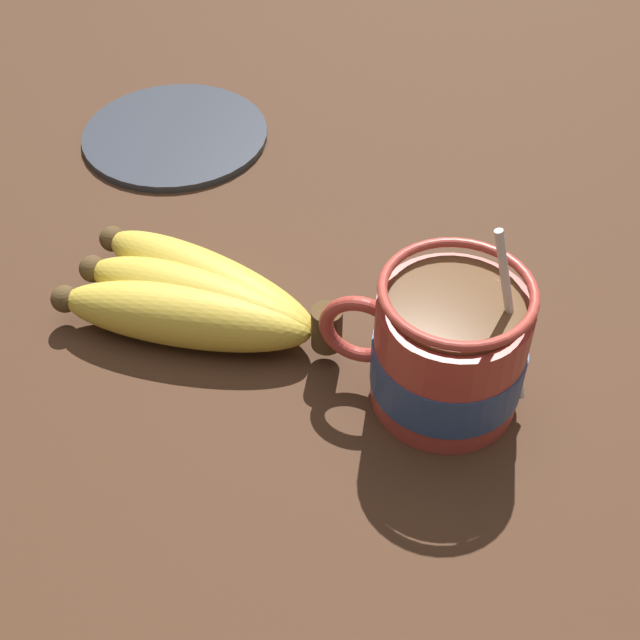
% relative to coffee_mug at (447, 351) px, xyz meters
% --- Properties ---
extents(table, '(1.30, 1.30, 0.03)m').
position_rel_coffee_mug_xyz_m(table, '(0.04, 0.02, -0.06)').
color(table, '#422819').
rests_on(table, ground).
extents(coffee_mug, '(0.13, 0.09, 0.14)m').
position_rel_coffee_mug_xyz_m(coffee_mug, '(0.00, 0.00, 0.00)').
color(coffee_mug, '#B23D33').
rests_on(coffee_mug, table).
extents(banana_bunch, '(0.20, 0.11, 0.04)m').
position_rel_coffee_mug_xyz_m(banana_bunch, '(0.17, -0.02, -0.02)').
color(banana_bunch, '#4C381E').
rests_on(banana_bunch, table).
extents(small_plate, '(0.16, 0.16, 0.01)m').
position_rel_coffee_mug_xyz_m(small_plate, '(0.27, -0.23, -0.04)').
color(small_plate, '#333842').
rests_on(small_plate, table).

